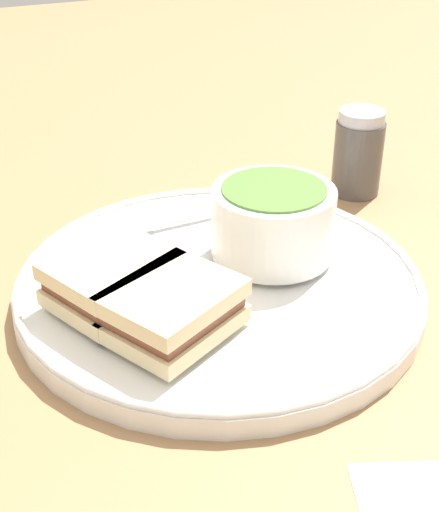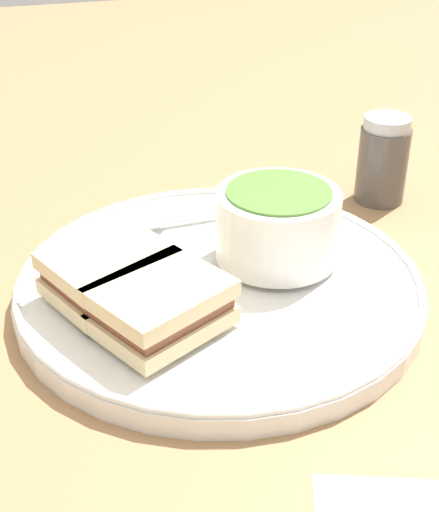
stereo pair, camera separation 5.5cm
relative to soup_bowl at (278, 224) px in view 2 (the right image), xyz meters
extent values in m
plane|color=#9E754C|center=(-0.05, -0.01, -0.05)|extent=(2.40, 2.40, 0.00)
cylinder|color=white|center=(-0.05, -0.01, -0.04)|extent=(0.32, 0.32, 0.02)
torus|color=white|center=(-0.05, -0.01, -0.03)|extent=(0.32, 0.32, 0.01)
cylinder|color=white|center=(0.00, 0.00, -0.03)|extent=(0.05, 0.05, 0.01)
cylinder|color=white|center=(0.00, 0.00, 0.00)|extent=(0.10, 0.10, 0.06)
cylinder|color=#568938|center=(0.00, 0.00, 0.03)|extent=(0.08, 0.08, 0.01)
cube|color=silver|center=(-0.03, 0.08, -0.03)|extent=(0.09, 0.01, 0.00)
ellipsoid|color=silver|center=(-0.09, 0.08, -0.03)|extent=(0.03, 0.03, 0.01)
cube|color=beige|center=(-0.14, -0.01, -0.02)|extent=(0.11, 0.10, 0.01)
cube|color=brown|center=(-0.14, -0.01, -0.01)|extent=(0.10, 0.09, 0.01)
cube|color=beige|center=(-0.14, -0.01, 0.00)|extent=(0.11, 0.10, 0.01)
cube|color=beige|center=(-0.11, -0.07, -0.02)|extent=(0.11, 0.10, 0.01)
cube|color=brown|center=(-0.11, -0.07, -0.01)|extent=(0.10, 0.09, 0.01)
cube|color=beige|center=(-0.11, -0.07, 0.00)|extent=(0.11, 0.10, 0.01)
cylinder|color=#4C4742|center=(0.15, 0.11, -0.01)|extent=(0.05, 0.05, 0.08)
cylinder|color=#B7B7BC|center=(0.15, 0.11, 0.03)|extent=(0.05, 0.05, 0.01)
camera|label=1|loc=(-0.25, -0.45, 0.27)|focal=50.00mm
camera|label=2|loc=(-0.20, -0.47, 0.27)|focal=50.00mm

